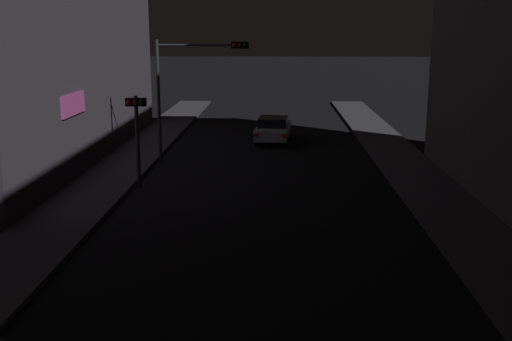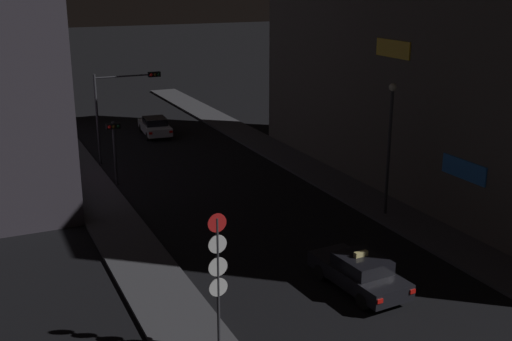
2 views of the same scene
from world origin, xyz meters
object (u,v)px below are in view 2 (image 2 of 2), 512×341
Objects in this scene: traffic_light_overhead at (121,98)px; street_lamp_near_block at (390,137)px; far_car at (155,126)px; taxi at (359,272)px; traffic_light_left_kerb at (114,140)px; sign_pole_left at (218,272)px.

street_lamp_near_block is at bearing -58.24° from traffic_light_overhead.
far_car is 0.79× the size of traffic_light_overhead.
far_car is (-0.14, 27.64, -0.00)m from taxi.
street_lamp_near_block reaches higher than taxi.
traffic_light_overhead is 5.16m from traffic_light_left_kerb.
sign_pole_left is (-6.40, -29.54, 2.20)m from far_car.
sign_pole_left is (-2.59, -23.57, -1.24)m from traffic_light_overhead.
sign_pole_left is at bearing -96.27° from traffic_light_overhead.
traffic_light_overhead is at bearing -122.56° from far_car.
sign_pole_left reaches higher than traffic_light_left_kerb.
taxi is 9.02m from street_lamp_near_block.
far_car is at bearing 63.21° from traffic_light_left_kerb.
taxi is 7.15m from sign_pole_left.
street_lamp_near_block is (5.79, -21.49, 3.40)m from far_car.
sign_pole_left is at bearing -146.57° from street_lamp_near_block.
far_car is 0.69× the size of street_lamp_near_block.
taxi is at bearing -89.72° from far_car.
far_car is 0.98× the size of sign_pole_left.
traffic_light_overhead is 1.24× the size of sign_pole_left.
traffic_light_overhead is at bearing 121.76° from street_lamp_near_block.
taxi is 22.30m from traffic_light_overhead.
taxi is 0.78× the size of traffic_light_overhead.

